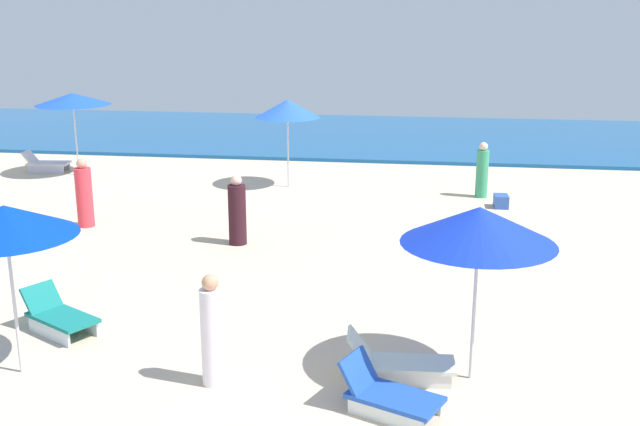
# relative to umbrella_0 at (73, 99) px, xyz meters

# --- Properties ---
(ocean) EXTENTS (60.00, 10.31, 0.12)m
(ocean) POSITION_rel_umbrella_0_xyz_m (9.78, 8.22, -2.30)
(ocean) COLOR #145390
(ocean) RESTS_ON ground_plane
(umbrella_0) EXTENTS (2.27, 2.27, 2.55)m
(umbrella_0) POSITION_rel_umbrella_0_xyz_m (0.00, 0.00, 0.00)
(umbrella_0) COLOR silver
(umbrella_0) RESTS_ON ground_plane
(lounge_chair_0_0) EXTENTS (1.45, 0.79, 0.67)m
(lounge_chair_0_0) POSITION_rel_umbrella_0_xyz_m (-1.25, 0.32, -2.10)
(lounge_chair_0_0) COLOR silver
(lounge_chair_0_0) RESTS_ON ground_plane
(umbrella_2) EXTENTS (1.86, 1.86, 2.54)m
(umbrella_2) POSITION_rel_umbrella_0_xyz_m (6.78, -0.66, -0.08)
(umbrella_2) COLOR silver
(umbrella_2) RESTS_ON ground_plane
(umbrella_3) EXTENTS (2.14, 2.14, 2.54)m
(umbrella_3) POSITION_rel_umbrella_0_xyz_m (11.48, -11.90, -0.08)
(umbrella_3) COLOR silver
(umbrella_3) RESTS_ON ground_plane
(lounge_chair_3_0) EXTENTS (1.57, 0.67, 0.71)m
(lounge_chair_3_0) POSITION_rel_umbrella_0_xyz_m (10.45, -12.09, -2.11)
(lounge_chair_3_0) COLOR silver
(lounge_chair_3_0) RESTS_ON ground_plane
(lounge_chair_3_1) EXTENTS (1.44, 1.11, 0.70)m
(lounge_chair_3_1) POSITION_rel_umbrella_0_xyz_m (10.36, -13.02, -2.10)
(lounge_chair_3_1) COLOR silver
(lounge_chair_3_1) RESTS_ON ground_plane
(umbrella_4) EXTENTS (1.98, 1.98, 2.51)m
(umbrella_4) POSITION_rel_umbrella_0_xyz_m (5.02, -12.64, -0.07)
(umbrella_4) COLOR silver
(umbrella_4) RESTS_ON ground_plane
(lounge_chair_4_0) EXTENTS (1.46, 1.19, 0.70)m
(lounge_chair_4_0) POSITION_rel_umbrella_0_xyz_m (4.92, -11.24, -2.08)
(lounge_chair_4_0) COLOR silver
(lounge_chair_4_0) RESTS_ON ground_plane
(beachgoer_0) EXTENTS (0.46, 0.46, 1.53)m
(beachgoer_0) POSITION_rel_umbrella_0_xyz_m (12.27, -1.10, -1.64)
(beachgoer_0) COLOR #399D6B
(beachgoer_0) RESTS_ON ground_plane
(beachgoer_3) EXTENTS (0.38, 0.38, 1.64)m
(beachgoer_3) POSITION_rel_umbrella_0_xyz_m (7.89, -12.58, -1.59)
(beachgoer_3) COLOR white
(beachgoer_3) RESTS_ON ground_plane
(beachgoer_5) EXTENTS (0.45, 0.45, 1.57)m
(beachgoer_5) POSITION_rel_umbrella_0_xyz_m (6.64, -6.20, -1.64)
(beachgoer_5) COLOR #33161E
(beachgoer_5) RESTS_ON ground_plane
(beachgoer_6) EXTENTS (0.53, 0.53, 1.66)m
(beachgoer_6) POSITION_rel_umbrella_0_xyz_m (2.69, -5.35, -1.60)
(beachgoer_6) COLOR #EC3946
(beachgoer_6) RESTS_ON ground_plane
(cooler_box_0) EXTENTS (0.38, 0.51, 0.33)m
(cooler_box_0) POSITION_rel_umbrella_0_xyz_m (12.72, -2.16, -2.19)
(cooler_box_0) COLOR #2D53A8
(cooler_box_0) RESTS_ON ground_plane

